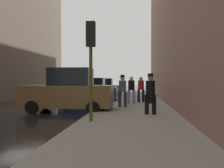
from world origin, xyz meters
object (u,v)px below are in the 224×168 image
at_px(pedestrian_in_red_jacket, 141,88).
at_px(pedestrian_in_jeans, 131,88).
at_px(parked_gray_coupe, 101,88).
at_px(parked_bronze_suv, 68,92).
at_px(traffic_light, 91,49).
at_px(pedestrian_with_fedora, 150,92).
at_px(fire_hydrant, 110,98).
at_px(pedestrian_with_beanie, 123,89).
at_px(rolling_suitcase, 150,98).
at_px(parked_blue_sedan, 89,91).

bearing_deg(pedestrian_in_red_jacket, pedestrian_in_jeans, -121.59).
bearing_deg(pedestrian_in_red_jacket, parked_gray_coupe, 116.39).
xyz_separation_m(parked_bronze_suv, pedestrian_in_jeans, (3.17, 3.30, 0.07)).
xyz_separation_m(traffic_light, pedestrian_with_fedora, (2.25, 2.03, -1.62)).
bearing_deg(parked_bronze_suv, parked_gray_coupe, 90.00).
xyz_separation_m(fire_hydrant, pedestrian_with_beanie, (0.92, -1.92, 0.64)).
distance_m(fire_hydrant, rolling_suitcase, 2.56).
relative_size(pedestrian_in_jeans, pedestrian_with_fedora, 0.96).
bearing_deg(pedestrian_with_beanie, parked_blue_sedan, 121.45).
xyz_separation_m(parked_blue_sedan, pedestrian_with_fedora, (4.10, -7.30, 0.29)).
bearing_deg(parked_blue_sedan, traffic_light, -78.76).
bearing_deg(parked_blue_sedan, pedestrian_with_beanie, -58.55).
height_order(parked_gray_coupe, fire_hydrant, parked_gray_coupe).
height_order(parked_bronze_suv, pedestrian_in_jeans, parked_bronze_suv).
xyz_separation_m(parked_blue_sedan, rolling_suitcase, (4.33, -2.09, -0.36)).
distance_m(pedestrian_in_red_jacket, pedestrian_with_beanie, 3.22).
bearing_deg(pedestrian_with_fedora, fire_hydrant, 115.71).
bearing_deg(fire_hydrant, rolling_suitcase, 9.74).
xyz_separation_m(parked_gray_coupe, rolling_suitcase, (4.33, -8.31, -0.36)).
height_order(parked_gray_coupe, pedestrian_in_red_jacket, pedestrian_in_red_jacket).
bearing_deg(fire_hydrant, pedestrian_with_beanie, -64.45).
distance_m(parked_gray_coupe, rolling_suitcase, 9.38).
relative_size(fire_hydrant, pedestrian_with_beanie, 0.40).
xyz_separation_m(fire_hydrant, rolling_suitcase, (2.52, 0.43, -0.01)).
xyz_separation_m(pedestrian_in_red_jacket, pedestrian_with_beanie, (-1.06, -3.04, 0.03)).
distance_m(parked_gray_coupe, fire_hydrant, 8.94).
xyz_separation_m(traffic_light, pedestrian_with_beanie, (0.87, 4.87, -1.62)).
distance_m(traffic_light, pedestrian_in_jeans, 7.22).
height_order(traffic_light, pedestrian_with_beanie, traffic_light).
relative_size(parked_gray_coupe, fire_hydrant, 6.00).
relative_size(parked_bronze_suv, pedestrian_in_red_jacket, 2.69).
distance_m(parked_blue_sedan, pedestrian_in_red_jacket, 4.05).
xyz_separation_m(fire_hydrant, traffic_light, (0.05, -6.80, 2.26)).
relative_size(fire_hydrant, pedestrian_in_red_jacket, 0.41).
bearing_deg(parked_bronze_suv, rolling_suitcase, 39.97).
bearing_deg(fire_hydrant, pedestrian_with_fedora, -64.29).
bearing_deg(fire_hydrant, parked_gray_coupe, 101.65).
distance_m(parked_bronze_suv, parked_gray_coupe, 11.94).
distance_m(fire_hydrant, pedestrian_in_jeans, 1.50).
bearing_deg(rolling_suitcase, parked_bronze_suv, -140.03).
relative_size(parked_blue_sedan, fire_hydrant, 6.00).
xyz_separation_m(pedestrian_with_fedora, pedestrian_with_beanie, (-1.38, 2.85, 0.00)).
height_order(pedestrian_in_jeans, rolling_suitcase, pedestrian_in_jeans).
xyz_separation_m(pedestrian_in_jeans, rolling_suitcase, (1.16, 0.33, -0.61)).
bearing_deg(parked_gray_coupe, rolling_suitcase, -62.50).
bearing_deg(pedestrian_in_red_jacket, fire_hydrant, -150.70).
distance_m(pedestrian_with_beanie, rolling_suitcase, 2.92).
xyz_separation_m(fire_hydrant, pedestrian_in_red_jacket, (1.98, 1.11, 0.61)).
xyz_separation_m(traffic_light, pedestrian_in_jeans, (1.31, 6.90, -1.65)).
xyz_separation_m(pedestrian_in_red_jacket, pedestrian_with_fedora, (0.31, -5.88, 0.03)).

